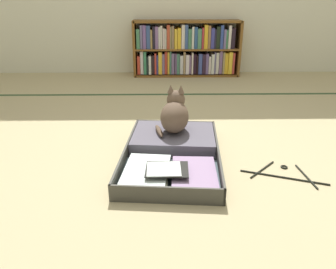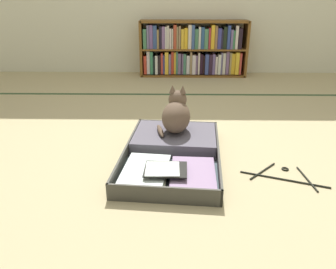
{
  "view_description": "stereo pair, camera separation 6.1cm",
  "coord_description": "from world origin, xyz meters",
  "px_view_note": "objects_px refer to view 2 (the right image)",
  "views": [
    {
      "loc": [
        -0.17,
        -1.87,
        0.94
      ],
      "look_at": [
        -0.14,
        -0.12,
        0.19
      ],
      "focal_mm": 35.12,
      "sensor_mm": 36.0,
      "label": 1
    },
    {
      "loc": [
        -0.11,
        -1.87,
        0.94
      ],
      "look_at": [
        -0.14,
        -0.12,
        0.19
      ],
      "focal_mm": 35.12,
      "sensor_mm": 36.0,
      "label": 2
    }
  ],
  "objects_px": {
    "clothes_hanger": "(284,176)",
    "open_suitcase": "(173,150)",
    "bookshelf": "(192,50)",
    "black_cat": "(176,115)"
  },
  "relations": [
    {
      "from": "black_cat",
      "to": "clothes_hanger",
      "type": "distance_m",
      "value": 0.77
    },
    {
      "from": "open_suitcase",
      "to": "black_cat",
      "type": "distance_m",
      "value": 0.26
    },
    {
      "from": "clothes_hanger",
      "to": "open_suitcase",
      "type": "bearing_deg",
      "value": 158.42
    },
    {
      "from": "bookshelf",
      "to": "black_cat",
      "type": "height_order",
      "value": "bookshelf"
    },
    {
      "from": "black_cat",
      "to": "clothes_hanger",
      "type": "bearing_deg",
      "value": -36.03
    },
    {
      "from": "open_suitcase",
      "to": "black_cat",
      "type": "height_order",
      "value": "black_cat"
    },
    {
      "from": "open_suitcase",
      "to": "clothes_hanger",
      "type": "bearing_deg",
      "value": -21.58
    },
    {
      "from": "black_cat",
      "to": "clothes_hanger",
      "type": "height_order",
      "value": "black_cat"
    },
    {
      "from": "open_suitcase",
      "to": "clothes_hanger",
      "type": "height_order",
      "value": "open_suitcase"
    },
    {
      "from": "open_suitcase",
      "to": "bookshelf",
      "type": "bearing_deg",
      "value": 84.21
    }
  ]
}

